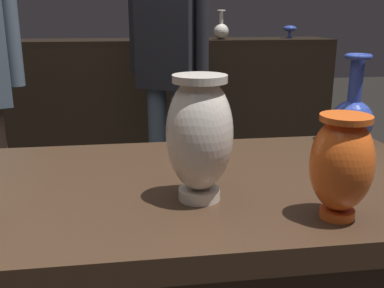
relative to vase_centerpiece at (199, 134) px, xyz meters
name	(u,v)px	position (x,y,z in m)	size (l,w,h in m)	color
back_display_shelf	(146,111)	(-0.01, 2.30, -0.44)	(2.60, 0.40, 0.99)	black
vase_centerpiece	(199,134)	(0.00, 0.00, 0.00)	(0.13, 0.13, 0.25)	silver
vase_left_accent	(342,164)	(0.23, -0.12, -0.03)	(0.11, 0.11, 0.19)	#E55B1E
vase_right_accent	(353,114)	(0.50, 0.36, -0.05)	(0.12, 0.12, 0.25)	#2D429E
shelf_vase_right	(221,30)	(0.51, 2.22, 0.12)	(0.10, 0.10, 0.19)	silver
shelf_vase_far_right	(290,29)	(1.03, 2.32, 0.12)	(0.10, 0.10, 0.09)	#2D429E
visitor_center_back	(168,63)	(0.09, 1.66, -0.04)	(0.41, 0.32, 1.54)	slate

